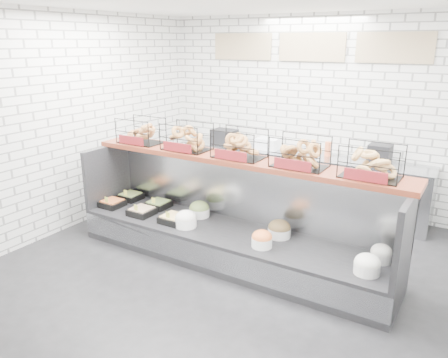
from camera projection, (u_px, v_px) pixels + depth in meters
The scene contains 5 objects.
ground at pixel (216, 270), 5.16m from camera, with size 5.50×5.50×0.00m, color black.
room_shell at pixel (243, 89), 5.03m from camera, with size 5.02×5.51×3.01m.
display_case at pixel (231, 234), 5.34m from camera, with size 4.00×0.90×1.20m.
bagel_shelf at pixel (239, 147), 5.16m from camera, with size 4.10×0.50×0.40m.
prep_counter at pixel (297, 179), 7.00m from camera, with size 4.00×0.60×1.20m.
Camera 1 is at (2.48, -3.87, 2.58)m, focal length 35.00 mm.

